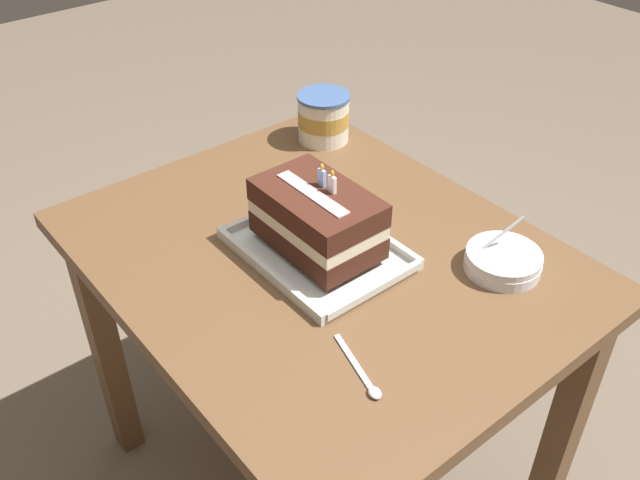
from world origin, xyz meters
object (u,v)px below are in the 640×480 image
foil_tray (318,251)px  serving_spoon_near_tray (365,379)px  bowl_stack (503,261)px  birthday_cake (318,219)px  ice_cream_tub (323,117)px

foil_tray → serving_spoon_near_tray: (0.30, -0.15, -0.00)m
foil_tray → bowl_stack: 0.36m
birthday_cake → bowl_stack: (0.26, 0.24, -0.06)m
foil_tray → ice_cream_tub: size_ratio=2.58×
bowl_stack → foil_tray: bearing=-136.8°
bowl_stack → serving_spoon_near_tray: bowl_stack is taller
ice_cream_tub → birthday_cake: bearing=-40.5°
bowl_stack → ice_cream_tub: ice_cream_tub is taller
ice_cream_tub → serving_spoon_near_tray: size_ratio=0.85×
foil_tray → ice_cream_tub: bearing=139.5°
bowl_stack → ice_cream_tub: 0.62m
foil_tray → bowl_stack: bearing=43.2°
birthday_cake → ice_cream_tub: 0.47m
foil_tray → bowl_stack: bowl_stack is taller
foil_tray → ice_cream_tub: (-0.36, 0.30, 0.05)m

